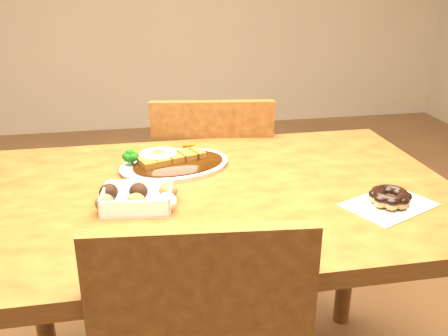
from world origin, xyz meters
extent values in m
cube|color=#542A10|center=(0.00, 0.00, 0.73)|extent=(1.20, 0.80, 0.04)
cylinder|color=#542A10|center=(-0.54, 0.34, 0.35)|extent=(0.06, 0.06, 0.71)
cylinder|color=#542A10|center=(0.54, 0.34, 0.35)|extent=(0.06, 0.06, 0.71)
cube|color=#542A10|center=(0.08, 0.60, 0.43)|extent=(0.48, 0.48, 0.04)
cylinder|color=#542A10|center=(0.27, 0.74, 0.21)|extent=(0.04, 0.04, 0.41)
cylinder|color=#542A10|center=(-0.06, 0.79, 0.21)|extent=(0.04, 0.04, 0.41)
cylinder|color=#542A10|center=(0.23, 0.41, 0.21)|extent=(0.04, 0.04, 0.41)
cylinder|color=#542A10|center=(-0.11, 0.46, 0.21)|extent=(0.04, 0.04, 0.41)
cube|color=#542A10|center=(0.06, 0.41, 0.67)|extent=(0.40, 0.09, 0.40)
cube|color=#542A10|center=(-0.10, -0.41, 0.67)|extent=(0.40, 0.07, 0.40)
ellipsoid|color=white|center=(-0.09, 0.17, 0.76)|extent=(0.35, 0.29, 0.01)
ellipsoid|color=black|center=(-0.08, 0.15, 0.77)|extent=(0.29, 0.24, 0.01)
cube|color=#6B380C|center=(-0.10, 0.17, 0.78)|extent=(0.19, 0.12, 0.02)
ellipsoid|color=white|center=(-0.13, 0.18, 0.79)|extent=(0.12, 0.11, 0.01)
ellipsoid|color=#FFB214|center=(-0.13, 0.18, 0.79)|extent=(0.03, 0.03, 0.02)
cube|color=white|center=(-0.20, -0.06, 0.77)|extent=(0.17, 0.14, 0.04)
ellipsoid|color=black|center=(-0.27, -0.08, 0.77)|extent=(0.04, 0.04, 0.04)
ellipsoid|color=brown|center=(-0.20, -0.09, 0.77)|extent=(0.04, 0.04, 0.04)
ellipsoid|color=beige|center=(-0.13, -0.10, 0.77)|extent=(0.04, 0.04, 0.04)
ellipsoid|color=black|center=(-0.26, -0.02, 0.77)|extent=(0.04, 0.04, 0.04)
ellipsoid|color=black|center=(-0.20, -0.03, 0.77)|extent=(0.04, 0.04, 0.04)
ellipsoid|color=brown|center=(-0.13, -0.04, 0.77)|extent=(0.04, 0.04, 0.04)
cube|color=silver|center=(0.38, -0.16, 0.75)|extent=(0.24, 0.21, 0.00)
torus|color=olive|center=(0.38, -0.16, 0.77)|extent=(0.13, 0.13, 0.03)
torus|color=black|center=(0.38, -0.16, 0.78)|extent=(0.11, 0.11, 0.02)
camera|label=1|loc=(-0.19, -1.12, 1.27)|focal=40.00mm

